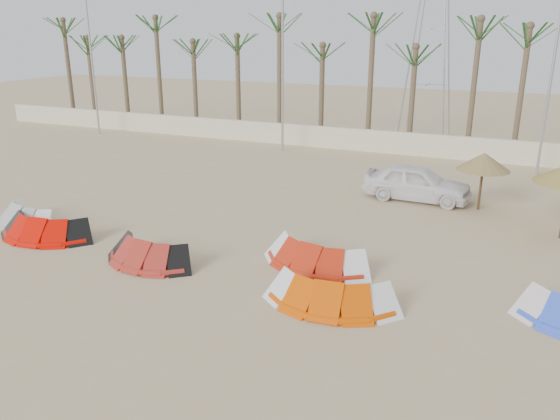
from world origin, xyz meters
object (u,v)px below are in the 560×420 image
at_px(kite_grey, 29,213).
at_px(kite_red_left, 51,225).
at_px(car, 417,183).
at_px(kite_red_mid, 153,249).
at_px(kite_red_right, 318,251).
at_px(parasol_left, 484,162).
at_px(kite_orange, 335,288).

xyz_separation_m(kite_grey, kite_red_left, (1.74, -0.65, 0.00)).
xyz_separation_m(kite_red_left, car, (11.02, 9.54, 0.34)).
xyz_separation_m(kite_red_mid, kite_red_right, (4.83, 1.92, 0.00)).
xyz_separation_m(kite_grey, car, (12.77, 8.89, 0.35)).
relative_size(kite_red_right, parasol_left, 1.56).
height_order(kite_orange, car, car).
bearing_deg(parasol_left, kite_grey, -150.77).
distance_m(kite_grey, kite_red_mid, 6.48).
distance_m(kite_grey, kite_red_left, 1.86).
xyz_separation_m(kite_red_mid, car, (6.37, 9.93, 0.35)).
xyz_separation_m(kite_red_right, kite_orange, (1.26, -2.22, 0.00)).
bearing_deg(car, kite_orange, -179.44).
distance_m(kite_red_right, parasol_left, 8.88).
relative_size(kite_grey, kite_red_mid, 1.04).
bearing_deg(kite_orange, kite_red_mid, 177.14).
relative_size(kite_grey, kite_red_left, 0.91).
distance_m(kite_orange, car, 10.24).
xyz_separation_m(kite_grey, kite_red_mid, (6.39, -1.04, 0.00)).
bearing_deg(kite_red_left, kite_orange, -3.71).
bearing_deg(kite_red_mid, parasol_left, 47.10).
bearing_deg(kite_red_right, kite_grey, -175.54).
bearing_deg(kite_red_left, kite_red_mid, -4.82).
xyz_separation_m(kite_red_left, kite_orange, (10.75, -0.70, -0.00)).
height_order(kite_red_mid, kite_orange, same).
distance_m(kite_red_left, kite_red_mid, 4.67).
relative_size(kite_red_left, kite_red_mid, 1.14).
bearing_deg(kite_grey, kite_red_mid, -9.26).
relative_size(kite_grey, kite_red_right, 0.91).
relative_size(kite_red_mid, kite_orange, 0.89).
relative_size(kite_red_left, kite_orange, 1.01).
height_order(kite_orange, parasol_left, parasol_left).
xyz_separation_m(parasol_left, car, (-2.57, 0.30, -1.23)).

